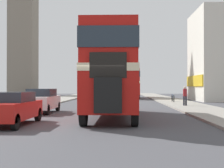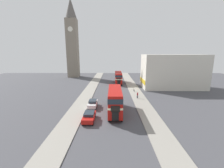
% 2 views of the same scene
% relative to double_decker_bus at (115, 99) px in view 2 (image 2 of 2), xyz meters
% --- Properties ---
extents(ground_plane, '(120.00, 120.00, 0.00)m').
position_rel_double_decker_bus_xyz_m(ground_plane, '(-0.61, -3.57, -2.67)').
color(ground_plane, '#47474C').
extents(sidewalk_right, '(3.50, 120.00, 0.12)m').
position_rel_double_decker_bus_xyz_m(sidewalk_right, '(6.14, -3.57, -2.61)').
color(sidewalk_right, gray).
rests_on(sidewalk_right, ground_plane).
extents(sidewalk_left, '(3.50, 120.00, 0.12)m').
position_rel_double_decker_bus_xyz_m(sidewalk_left, '(-7.36, -3.57, -2.61)').
color(sidewalk_left, gray).
rests_on(sidewalk_left, ground_plane).
extents(double_decker_bus, '(2.45, 9.73, 4.49)m').
position_rel_double_decker_bus_xyz_m(double_decker_bus, '(0.00, 0.00, 0.00)').
color(double_decker_bus, '#B2140F').
rests_on(double_decker_bus, ground_plane).
extents(bus_distant, '(2.40, 9.85, 4.05)m').
position_rel_double_decker_bus_xyz_m(bus_distant, '(1.65, 27.71, -0.24)').
color(bus_distant, '#B2140F').
rests_on(bus_distant, ground_plane).
extents(car_parked_near, '(1.84, 4.10, 1.43)m').
position_rel_double_decker_bus_xyz_m(car_parked_near, '(-4.32, -3.53, -1.93)').
color(car_parked_near, red).
rests_on(car_parked_near, ground_plane).
extents(car_parked_mid, '(1.68, 3.91, 1.52)m').
position_rel_double_decker_bus_xyz_m(car_parked_mid, '(-4.57, 2.72, -1.89)').
color(car_parked_mid, white).
rests_on(car_parked_mid, ground_plane).
extents(pedestrian_walking, '(0.32, 0.32, 1.57)m').
position_rel_double_decker_bus_xyz_m(pedestrian_walking, '(5.68, 8.75, -1.67)').
color(pedestrian_walking, '#282833').
rests_on(pedestrian_walking, sidewalk_right).
extents(bicycle_on_pavement, '(0.05, 1.76, 0.78)m').
position_rel_double_decker_bus_xyz_m(bicycle_on_pavement, '(5.74, 15.18, -2.19)').
color(bicycle_on_pavement, black).
rests_on(bicycle_on_pavement, sidewalk_right).
extents(church_tower, '(4.97, 4.97, 34.27)m').
position_rel_double_decker_bus_xyz_m(church_tower, '(-18.70, 43.14, 14.79)').
color(church_tower, gray).
rests_on(church_tower, ground_plane).
extents(shop_building_block, '(19.20, 8.26, 10.57)m').
position_rel_double_decker_bus_xyz_m(shop_building_block, '(18.67, 20.24, 2.61)').
color(shop_building_block, beige).
rests_on(shop_building_block, ground_plane).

